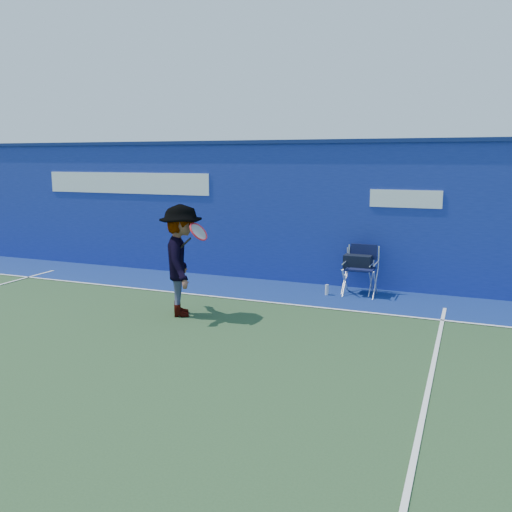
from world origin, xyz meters
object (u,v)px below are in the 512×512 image
at_px(directors_chair_left, 358,275).
at_px(directors_chair_right, 361,280).
at_px(water_bottle, 327,290).
at_px(tennis_player, 182,260).

bearing_deg(directors_chair_left, directors_chair_right, -58.63).
height_order(water_bottle, tennis_player, tennis_player).
distance_m(water_bottle, tennis_player, 3.13).
xyz_separation_m(directors_chair_left, tennis_player, (-2.52, -2.66, 0.59)).
distance_m(directors_chair_left, tennis_player, 3.71).
relative_size(directors_chair_left, water_bottle, 4.15).
distance_m(directors_chair_left, water_bottle, 0.72).
relative_size(directors_chair_right, water_bottle, 4.56).
bearing_deg(tennis_player, water_bottle, 48.60).
height_order(directors_chair_left, water_bottle, directors_chair_left).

